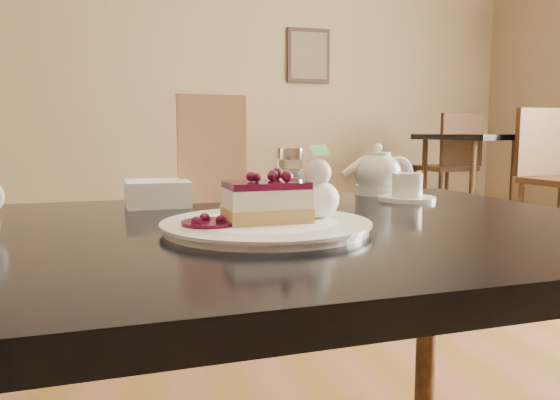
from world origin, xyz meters
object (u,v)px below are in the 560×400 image
object	(u,v)px
cheesecake_slice	(266,202)
bg_table_far_right	(493,222)
dessert_plate	(266,226)
tea_set	(383,177)
main_table	(257,274)

from	to	relation	value
cheesecake_slice	bg_table_far_right	xyz separation A→B (m)	(2.72, 3.12, -0.65)
dessert_plate	cheesecake_slice	world-z (taller)	cheesecake_slice
cheesecake_slice	tea_set	xyz separation A→B (m)	(0.33, 0.33, 0.00)
dessert_plate	cheesecake_slice	distance (m)	0.03
tea_set	bg_table_far_right	world-z (taller)	bg_table_far_right
cheesecake_slice	bg_table_far_right	bearing A→B (deg)	46.39
main_table	cheesecake_slice	bearing A→B (deg)	-90.00
main_table	tea_set	distance (m)	0.45
main_table	tea_set	world-z (taller)	tea_set
cheesecake_slice	tea_set	bearing A→B (deg)	42.13
dessert_plate	bg_table_far_right	bearing A→B (deg)	48.96
bg_table_far_right	tea_set	bearing A→B (deg)	-137.24
dessert_plate	tea_set	distance (m)	0.47
dessert_plate	cheesecake_slice	xyz separation A→B (m)	(0.00, 0.00, 0.03)
tea_set	bg_table_far_right	bearing A→B (deg)	49.50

